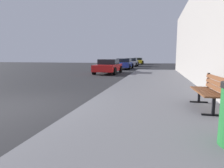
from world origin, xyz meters
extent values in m
plane|color=#232326|center=(0.00, 0.00, 0.00)|extent=(80.00, 80.00, 0.00)
cube|color=#5B5B60|center=(4.00, 0.00, 0.07)|extent=(4.00, 32.00, 0.15)
cube|color=brown|center=(5.11, 0.63, 0.60)|extent=(0.17, 1.55, 0.04)
cube|color=brown|center=(5.24, 0.64, 0.60)|extent=(0.17, 1.55, 0.04)
cube|color=brown|center=(5.36, 0.64, 0.60)|extent=(0.17, 1.55, 0.04)
cube|color=brown|center=(5.49, 0.65, 0.60)|extent=(0.17, 1.55, 0.04)
cube|color=brown|center=(5.52, 0.65, 0.70)|extent=(0.12, 1.55, 0.11)
cube|color=brown|center=(5.52, 0.65, 0.83)|extent=(0.12, 1.55, 0.11)
cube|color=brown|center=(5.52, 0.65, 0.96)|extent=(0.12, 1.55, 0.11)
cube|color=black|center=(5.33, -0.01, 0.38)|extent=(0.06, 0.06, 0.45)
cube|color=black|center=(5.33, -0.01, 0.17)|extent=(0.50, 0.08, 0.04)
cube|color=black|center=(5.27, 1.29, 0.38)|extent=(0.06, 0.06, 0.45)
cube|color=black|center=(5.27, 1.29, 0.17)|extent=(0.50, 0.08, 0.04)
cube|color=black|center=(5.50, 1.30, 0.82)|extent=(0.05, 0.05, 0.44)
cube|color=red|center=(-0.22, 11.84, 0.54)|extent=(1.77, 4.08, 0.55)
cube|color=black|center=(-0.22, 12.05, 1.04)|extent=(1.55, 1.84, 0.45)
cylinder|color=black|center=(0.66, 10.54, 0.32)|extent=(0.22, 0.64, 0.64)
cylinder|color=black|center=(-1.11, 10.54, 0.32)|extent=(0.22, 0.64, 0.64)
cylinder|color=black|center=(0.66, 13.15, 0.32)|extent=(0.22, 0.64, 0.64)
cylinder|color=black|center=(-1.11, 13.15, 0.32)|extent=(0.22, 0.64, 0.64)
cube|color=#233899|center=(0.03, 18.49, 0.54)|extent=(1.80, 4.28, 0.55)
cube|color=black|center=(0.03, 18.70, 1.04)|extent=(1.59, 1.93, 0.45)
cylinder|color=black|center=(0.93, 17.12, 0.32)|extent=(0.22, 0.64, 0.64)
cylinder|color=black|center=(-0.87, 17.12, 0.32)|extent=(0.22, 0.64, 0.64)
cylinder|color=black|center=(0.93, 19.86, 0.32)|extent=(0.22, 0.64, 0.64)
cylinder|color=black|center=(-0.87, 19.86, 0.32)|extent=(0.22, 0.64, 0.64)
cube|color=#B7B7BF|center=(0.05, 25.23, 0.54)|extent=(1.78, 4.16, 0.55)
cube|color=black|center=(0.05, 25.44, 1.04)|extent=(1.56, 1.87, 0.45)
cylinder|color=black|center=(0.94, 23.89, 0.32)|extent=(0.22, 0.64, 0.64)
cylinder|color=black|center=(-0.84, 23.89, 0.32)|extent=(0.22, 0.64, 0.64)
cylinder|color=black|center=(0.94, 26.56, 0.32)|extent=(0.22, 0.64, 0.64)
cylinder|color=black|center=(-0.84, 26.56, 0.32)|extent=(0.22, 0.64, 0.64)
cube|color=yellow|center=(0.29, 33.53, 0.54)|extent=(1.73, 4.31, 0.55)
cube|color=black|center=(0.29, 33.74, 1.04)|extent=(1.52, 1.94, 0.45)
cylinder|color=black|center=(1.16, 32.15, 0.32)|extent=(0.22, 0.64, 0.64)
cylinder|color=black|center=(-0.57, 32.15, 0.32)|extent=(0.22, 0.64, 0.64)
cylinder|color=black|center=(1.16, 34.91, 0.32)|extent=(0.22, 0.64, 0.64)
cylinder|color=black|center=(-0.57, 34.91, 0.32)|extent=(0.22, 0.64, 0.64)
camera|label=1|loc=(4.04, -4.73, 1.51)|focal=30.82mm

